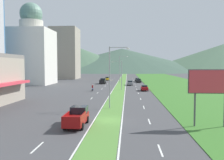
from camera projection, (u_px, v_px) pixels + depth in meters
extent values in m
plane|color=#424244|center=(108.00, 121.00, 29.60)|extent=(600.00, 600.00, 0.00)
cube|color=#518438|center=(121.00, 84.00, 89.36)|extent=(3.20, 240.00, 0.06)
cube|color=#387028|center=(177.00, 84.00, 88.00)|extent=(24.00, 240.00, 0.06)
cube|color=silver|center=(37.00, 147.00, 19.92)|extent=(0.16, 2.80, 0.01)
cube|color=silver|center=(67.00, 120.00, 29.82)|extent=(0.16, 2.80, 0.01)
cube|color=silver|center=(82.00, 107.00, 39.72)|extent=(0.16, 2.80, 0.01)
cube|color=silver|center=(91.00, 98.00, 49.62)|extent=(0.16, 2.80, 0.01)
cube|color=silver|center=(98.00, 93.00, 59.52)|extent=(0.16, 2.80, 0.01)
cube|color=silver|center=(102.00, 89.00, 69.42)|extent=(0.16, 2.80, 0.01)
cube|color=silver|center=(105.00, 86.00, 79.32)|extent=(0.16, 2.80, 0.01)
cube|color=silver|center=(108.00, 84.00, 89.22)|extent=(0.16, 2.80, 0.01)
cube|color=silver|center=(110.00, 82.00, 99.12)|extent=(0.16, 2.80, 0.01)
cube|color=silver|center=(111.00, 81.00, 109.03)|extent=(0.16, 2.80, 0.01)
cube|color=silver|center=(113.00, 79.00, 118.93)|extent=(0.16, 2.80, 0.01)
cube|color=silver|center=(114.00, 78.00, 128.83)|extent=(0.16, 2.80, 0.01)
cube|color=silver|center=(160.00, 150.00, 19.25)|extent=(0.16, 2.80, 0.01)
cube|color=silver|center=(149.00, 121.00, 29.15)|extent=(0.16, 2.80, 0.01)
cube|color=silver|center=(144.00, 107.00, 39.05)|extent=(0.16, 2.80, 0.01)
cube|color=silver|center=(141.00, 99.00, 48.95)|extent=(0.16, 2.80, 0.01)
cube|color=silver|center=(138.00, 93.00, 58.85)|extent=(0.16, 2.80, 0.01)
cube|color=silver|center=(137.00, 89.00, 68.75)|extent=(0.16, 2.80, 0.01)
cube|color=silver|center=(136.00, 86.00, 78.65)|extent=(0.16, 2.80, 0.01)
cube|color=silver|center=(135.00, 84.00, 88.55)|extent=(0.16, 2.80, 0.01)
cube|color=silver|center=(134.00, 82.00, 98.45)|extent=(0.16, 2.80, 0.01)
cube|color=silver|center=(134.00, 81.00, 108.35)|extent=(0.16, 2.80, 0.01)
cube|color=silver|center=(133.00, 79.00, 118.25)|extent=(0.16, 2.80, 0.01)
cube|color=silver|center=(133.00, 78.00, 128.15)|extent=(0.16, 2.80, 0.01)
cube|color=silver|center=(117.00, 84.00, 89.47)|extent=(0.16, 240.00, 0.01)
cube|color=silver|center=(126.00, 84.00, 89.24)|extent=(0.16, 240.00, 0.01)
cube|color=silver|center=(32.00, 57.00, 87.00)|extent=(14.41, 14.41, 19.95)
cylinder|color=beige|center=(31.00, 25.00, 86.30)|extent=(8.39, 8.39, 3.20)
sphere|color=slate|center=(31.00, 14.00, 86.06)|extent=(7.99, 7.99, 7.99)
cube|color=#9E9384|center=(65.00, 54.00, 123.55)|extent=(13.55, 13.55, 26.22)
cone|color=#47664C|center=(78.00, 59.00, 282.28)|extent=(152.19, 152.19, 28.56)
cone|color=#3D5647|center=(122.00, 60.00, 302.10)|extent=(221.38, 221.38, 28.39)
cone|color=#47664C|center=(223.00, 58.00, 286.03)|extent=(197.43, 197.43, 32.68)
cylinder|color=#99999E|center=(110.00, 78.00, 37.65)|extent=(0.18, 0.18, 9.85)
cylinder|color=#99999E|center=(119.00, 47.00, 37.15)|extent=(2.88, 0.33, 0.10)
ellipsoid|color=silver|center=(128.00, 49.00, 36.95)|extent=(0.56, 0.28, 0.20)
cylinder|color=#99999E|center=(122.00, 75.00, 66.47)|extent=(0.18, 0.18, 8.21)
cylinder|color=#99999E|center=(117.00, 61.00, 66.44)|extent=(2.64, 0.35, 0.10)
ellipsoid|color=silver|center=(112.00, 62.00, 66.67)|extent=(0.56, 0.28, 0.20)
cylinder|color=#99999E|center=(119.00, 69.00, 95.35)|extent=(0.18, 0.18, 10.74)
cylinder|color=#99999E|center=(123.00, 56.00, 94.82)|extent=(3.13, 0.31, 0.10)
ellipsoid|color=silver|center=(127.00, 57.00, 94.62)|extent=(0.56, 0.28, 0.20)
cylinder|color=#4C4C51|center=(195.00, 110.00, 26.60)|extent=(0.20, 0.20, 3.84)
cube|color=#D83847|center=(211.00, 82.00, 26.20)|extent=(4.64, 0.16, 2.50)
cube|color=#4C4C51|center=(210.00, 82.00, 26.32)|extent=(4.84, 0.08, 2.70)
cube|color=maroon|center=(144.00, 88.00, 64.61)|extent=(1.74, 4.01, 0.78)
cube|color=black|center=(144.00, 86.00, 64.73)|extent=(1.49, 1.76, 0.44)
cylinder|color=black|center=(148.00, 90.00, 63.34)|extent=(0.22, 0.64, 0.64)
cylinder|color=black|center=(142.00, 90.00, 63.45)|extent=(0.22, 0.64, 0.64)
cylinder|color=black|center=(147.00, 89.00, 65.82)|extent=(0.22, 0.64, 0.64)
cylinder|color=black|center=(141.00, 89.00, 65.93)|extent=(0.22, 0.64, 0.64)
cube|color=black|center=(137.00, 80.00, 102.58)|extent=(1.81, 4.12, 0.66)
cube|color=black|center=(137.00, 79.00, 102.71)|extent=(1.56, 1.81, 0.50)
cylinder|color=black|center=(140.00, 81.00, 101.27)|extent=(0.22, 0.64, 0.64)
cylinder|color=black|center=(135.00, 81.00, 101.39)|extent=(0.22, 0.64, 0.64)
cylinder|color=black|center=(139.00, 81.00, 103.82)|extent=(0.22, 0.64, 0.64)
cylinder|color=black|center=(135.00, 81.00, 103.93)|extent=(0.22, 0.64, 0.64)
cube|color=black|center=(139.00, 81.00, 95.70)|extent=(1.79, 4.43, 0.67)
cube|color=black|center=(139.00, 79.00, 95.84)|extent=(1.54, 1.95, 0.52)
cylinder|color=black|center=(141.00, 82.00, 94.29)|extent=(0.22, 0.64, 0.64)
cylinder|color=black|center=(137.00, 82.00, 94.41)|extent=(0.22, 0.64, 0.64)
cylinder|color=black|center=(141.00, 82.00, 97.03)|extent=(0.22, 0.64, 0.64)
cylinder|color=black|center=(136.00, 82.00, 97.14)|extent=(0.22, 0.64, 0.64)
cube|color=slate|center=(130.00, 83.00, 82.91)|extent=(1.74, 4.74, 0.76)
cube|color=black|center=(130.00, 81.00, 83.06)|extent=(1.49, 2.09, 0.50)
cylinder|color=black|center=(132.00, 85.00, 81.42)|extent=(0.22, 0.64, 0.64)
cylinder|color=black|center=(128.00, 85.00, 81.53)|extent=(0.22, 0.64, 0.64)
cylinder|color=black|center=(132.00, 84.00, 84.34)|extent=(0.22, 0.64, 0.64)
cylinder|color=black|center=(128.00, 84.00, 84.45)|extent=(0.22, 0.64, 0.64)
cube|color=yellow|center=(107.00, 79.00, 110.50)|extent=(1.72, 4.74, 0.75)
cube|color=black|center=(107.00, 77.00, 110.27)|extent=(1.48, 2.09, 0.53)
cylinder|color=black|center=(106.00, 79.00, 112.04)|extent=(0.22, 0.64, 0.64)
cylinder|color=black|center=(109.00, 79.00, 111.93)|extent=(0.22, 0.64, 0.64)
cylinder|color=black|center=(105.00, 80.00, 109.11)|extent=(0.22, 0.64, 0.64)
cylinder|color=black|center=(109.00, 80.00, 109.01)|extent=(0.22, 0.64, 0.64)
cube|color=maroon|center=(76.00, 119.00, 26.91)|extent=(2.00, 5.40, 0.80)
cube|color=black|center=(79.00, 110.00, 28.45)|extent=(1.84, 2.00, 0.80)
cube|color=maroon|center=(66.00, 116.00, 25.83)|extent=(0.10, 3.20, 0.44)
cube|color=maroon|center=(83.00, 116.00, 25.71)|extent=(0.10, 3.20, 0.44)
cube|color=maroon|center=(71.00, 119.00, 24.23)|extent=(1.84, 0.10, 0.44)
cylinder|color=black|center=(72.00, 119.00, 28.61)|extent=(0.26, 0.80, 0.80)
cylinder|color=black|center=(87.00, 119.00, 28.48)|extent=(0.26, 0.80, 0.80)
cylinder|color=black|center=(64.00, 126.00, 25.38)|extent=(0.26, 0.80, 0.80)
cylinder|color=black|center=(82.00, 126.00, 25.25)|extent=(0.26, 0.80, 0.80)
cube|color=black|center=(103.00, 82.00, 89.62)|extent=(2.00, 5.40, 0.80)
cube|color=black|center=(103.00, 79.00, 91.17)|extent=(1.84, 2.00, 0.80)
cube|color=black|center=(100.00, 80.00, 88.55)|extent=(0.10, 3.20, 0.44)
cube|color=black|center=(105.00, 80.00, 88.43)|extent=(0.10, 3.20, 0.44)
cube|color=black|center=(102.00, 80.00, 86.95)|extent=(1.84, 0.10, 0.44)
cylinder|color=black|center=(101.00, 82.00, 91.32)|extent=(0.26, 0.80, 0.80)
cylinder|color=black|center=(106.00, 82.00, 91.20)|extent=(0.26, 0.80, 0.80)
cylinder|color=black|center=(100.00, 83.00, 88.10)|extent=(0.26, 0.80, 0.80)
cylinder|color=black|center=(105.00, 83.00, 87.97)|extent=(0.26, 0.80, 0.80)
cylinder|color=black|center=(93.00, 90.00, 65.10)|extent=(0.10, 0.60, 0.60)
cylinder|color=black|center=(92.00, 90.00, 63.70)|extent=(0.12, 0.60, 0.60)
cube|color=navy|center=(93.00, 89.00, 64.39)|extent=(0.20, 1.12, 0.25)
ellipsoid|color=navy|center=(93.00, 88.00, 64.57)|extent=(0.24, 0.44, 0.24)
cube|color=maroon|center=(92.00, 86.00, 64.25)|extent=(0.36, 0.28, 0.70)
sphere|color=silver|center=(92.00, 85.00, 64.27)|extent=(0.26, 0.26, 0.26)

